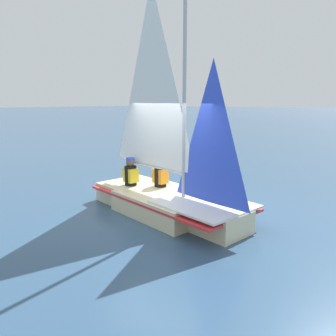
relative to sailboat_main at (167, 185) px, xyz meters
name	(u,v)px	position (x,y,z in m)	size (l,w,h in m)	color
ground_plane	(168,213)	(-0.05, 0.01, -0.66)	(260.00, 260.00, 0.00)	#2D4C6B
sailboat_main	(167,185)	(0.00, 0.00, 0.00)	(4.22, 2.29, 5.22)	beige
sailor_helm	(160,180)	(0.51, -0.39, -0.04)	(0.38, 0.34, 1.16)	black
sailor_crew	(131,179)	(1.17, -0.01, -0.03)	(0.38, 0.34, 1.16)	black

